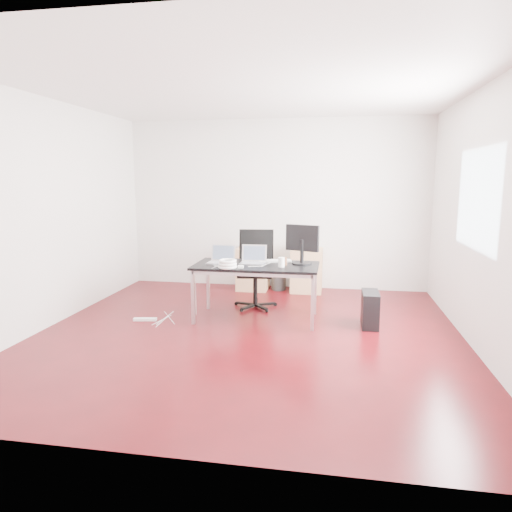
% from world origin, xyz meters
% --- Properties ---
extents(room_shell, '(5.00, 5.00, 5.00)m').
position_xyz_m(room_shell, '(0.04, 0.00, 1.40)').
color(room_shell, '#3D060B').
rests_on(room_shell, ground).
extents(desk, '(1.60, 0.80, 0.73)m').
position_xyz_m(desk, '(-0.01, 0.60, 0.68)').
color(desk, black).
rests_on(desk, ground).
extents(office_chair, '(0.53, 0.55, 1.08)m').
position_xyz_m(office_chair, '(-0.12, 1.22, 0.61)').
color(office_chair, black).
rests_on(office_chair, ground).
extents(filing_cabinet_left, '(0.50, 0.50, 0.70)m').
position_xyz_m(filing_cabinet_left, '(-0.34, 2.23, 0.35)').
color(filing_cabinet_left, tan).
rests_on(filing_cabinet_left, ground).
extents(filing_cabinet_right, '(0.50, 0.50, 0.70)m').
position_xyz_m(filing_cabinet_right, '(0.55, 2.23, 0.35)').
color(filing_cabinet_right, tan).
rests_on(filing_cabinet_right, ground).
extents(pc_tower, '(0.20, 0.45, 0.44)m').
position_xyz_m(pc_tower, '(1.45, 0.54, 0.22)').
color(pc_tower, black).
rests_on(pc_tower, ground).
extents(wastebasket, '(0.26, 0.26, 0.28)m').
position_xyz_m(wastebasket, '(0.09, 2.25, 0.14)').
color(wastebasket, black).
rests_on(wastebasket, ground).
extents(power_strip, '(0.31, 0.11, 0.04)m').
position_xyz_m(power_strip, '(-1.42, 0.27, 0.02)').
color(power_strip, white).
rests_on(power_strip, ground).
extents(laptop_left, '(0.35, 0.28, 0.23)m').
position_xyz_m(laptop_left, '(-0.48, 0.64, 0.79)').
color(laptop_left, silver).
rests_on(laptop_left, desk).
extents(laptop_right, '(0.34, 0.26, 0.23)m').
position_xyz_m(laptop_right, '(-0.06, 0.68, 0.79)').
color(laptop_right, silver).
rests_on(laptop_right, desk).
extents(monitor, '(0.44, 0.26, 0.51)m').
position_xyz_m(monitor, '(0.57, 0.75, 1.01)').
color(monitor, black).
rests_on(monitor, desk).
extents(keyboard, '(0.46, 0.24, 0.02)m').
position_xyz_m(keyboard, '(0.20, 0.85, 0.74)').
color(keyboard, white).
rests_on(keyboard, desk).
extents(cup_white, '(0.10, 0.10, 0.12)m').
position_xyz_m(cup_white, '(0.34, 0.49, 0.79)').
color(cup_white, white).
rests_on(cup_white, desk).
extents(cup_brown, '(0.10, 0.10, 0.10)m').
position_xyz_m(cup_brown, '(0.35, 0.62, 0.78)').
color(cup_brown, brown).
rests_on(cup_brown, desk).
extents(cable_coil, '(0.24, 0.24, 0.11)m').
position_xyz_m(cable_coil, '(-0.31, 0.30, 0.78)').
color(cable_coil, white).
rests_on(cable_coil, desk).
extents(power_adapter, '(0.08, 0.08, 0.03)m').
position_xyz_m(power_adapter, '(-0.16, 0.34, 0.74)').
color(power_adapter, white).
rests_on(power_adapter, desk).
extents(speaker, '(0.10, 0.10, 0.18)m').
position_xyz_m(speaker, '(-0.43, 2.15, 0.79)').
color(speaker, '#9E9E9E').
rests_on(speaker, filing_cabinet_left).
extents(navy_garment, '(0.34, 0.30, 0.09)m').
position_xyz_m(navy_garment, '(0.50, 2.18, 0.74)').
color(navy_garment, black).
rests_on(navy_garment, filing_cabinet_right).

